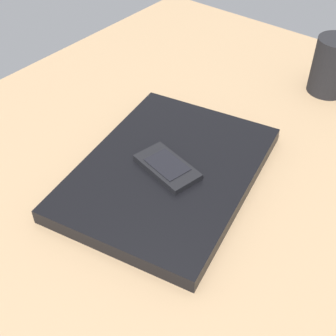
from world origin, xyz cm
name	(u,v)px	position (x,y,z in cm)	size (l,w,h in cm)	color
desk_surface	(139,179)	(0.00, 0.00, 1.50)	(120.00, 80.00, 3.00)	tan
laptop_closed	(168,172)	(1.84, -4.52, 4.17)	(33.53, 24.54, 2.35)	black
cell_phone_on_laptop	(167,167)	(1.19, -4.89, 5.86)	(7.28, 10.91, 1.10)	black
pen_cup	(332,66)	(40.46, -13.13, 8.37)	(7.40, 7.40, 10.75)	black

